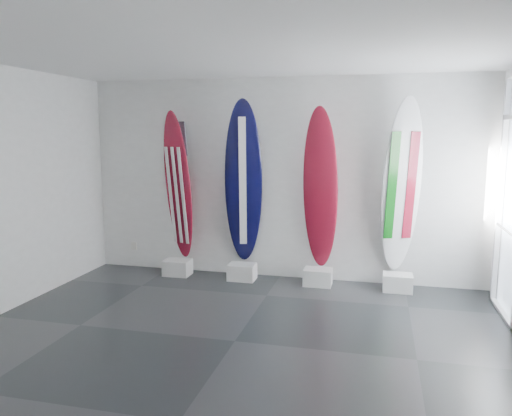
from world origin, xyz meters
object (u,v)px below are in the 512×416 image
(surfboard_usa, at_px, (178,186))
(surfboard_navy, at_px, (243,183))
(surfboard_swiss, at_px, (320,189))
(surfboard_italy, at_px, (401,186))

(surfboard_usa, bearing_deg, surfboard_navy, 21.73)
(surfboard_usa, distance_m, surfboard_swiss, 2.18)
(surfboard_usa, xyz_separation_m, surfboard_swiss, (2.18, 0.00, 0.02))
(surfboard_usa, distance_m, surfboard_navy, 1.04)
(surfboard_navy, height_order, surfboard_swiss, surfboard_navy)
(surfboard_swiss, bearing_deg, surfboard_usa, -165.77)
(surfboard_usa, distance_m, surfboard_italy, 3.30)
(surfboard_usa, relative_size, surfboard_swiss, 0.98)
(surfboard_navy, height_order, surfboard_italy, surfboard_italy)
(surfboard_swiss, height_order, surfboard_italy, surfboard_italy)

